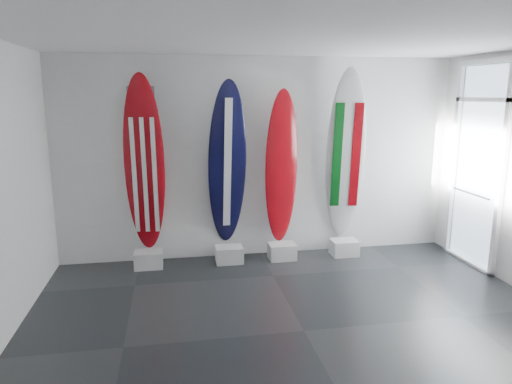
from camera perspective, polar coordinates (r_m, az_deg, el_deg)
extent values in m
plane|color=black|center=(5.15, 5.91, -16.59)|extent=(6.00, 6.00, 0.00)
plane|color=white|center=(4.56, 6.76, 18.72)|extent=(6.00, 6.00, 0.00)
plane|color=silver|center=(7.03, 0.54, 4.13)|extent=(6.00, 0.00, 6.00)
plane|color=silver|center=(2.45, 23.43, -12.13)|extent=(6.00, 0.00, 6.00)
cube|color=silver|center=(6.94, -13.03, -8.05)|extent=(0.40, 0.30, 0.24)
ellipsoid|color=maroon|center=(6.70, -13.54, 3.34)|extent=(0.59, 0.28, 2.51)
cube|color=silver|center=(6.97, -3.30, -7.66)|extent=(0.40, 0.30, 0.24)
ellipsoid|color=black|center=(6.74, -3.54, 3.33)|extent=(0.58, 0.53, 2.43)
cube|color=silver|center=(7.10, 3.20, -7.27)|extent=(0.40, 0.30, 0.24)
ellipsoid|color=maroon|center=(6.89, 3.14, 3.01)|extent=(0.54, 0.28, 2.30)
cube|color=silver|center=(7.38, 10.76, -6.71)|extent=(0.40, 0.30, 0.24)
ellipsoid|color=silver|center=(7.16, 10.92, 4.36)|extent=(0.65, 0.49, 2.60)
cube|color=silver|center=(7.23, -19.00, -5.66)|extent=(0.09, 0.02, 0.13)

